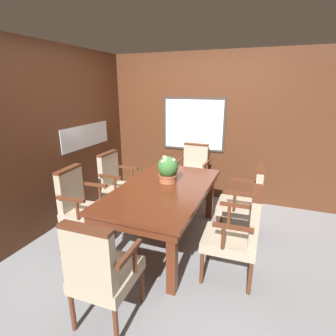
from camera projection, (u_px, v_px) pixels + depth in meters
name	position (u px, v px, depth m)	size (l,w,h in m)	color
ground_plane	(161.00, 242.00, 3.34)	(14.00, 14.00, 0.00)	gray
wall_back	(199.00, 128.00, 4.51)	(7.20, 0.08, 2.45)	#4C2816
wall_left	(52.00, 139.00, 3.52)	(0.08, 7.20, 2.45)	#4C2816
dining_table	(164.00, 194.00, 3.22)	(1.04, 1.84, 0.73)	#562614
chair_right_near	(238.00, 232.00, 2.58)	(0.54, 0.52, 0.98)	#562B19
chair_head_far	(193.00, 171.00, 4.44)	(0.52, 0.54, 0.98)	#562B19
chair_left_near	(81.00, 205.00, 3.19)	(0.55, 0.53, 0.98)	#562B19
chair_right_far	(246.00, 200.00, 3.32)	(0.54, 0.52, 0.98)	#562B19
chair_left_far	(117.00, 183.00, 3.92)	(0.53, 0.51, 0.98)	#562B19
chair_head_near	(101.00, 269.00, 2.06)	(0.52, 0.53, 0.98)	#562B19
potted_plant	(168.00, 169.00, 3.32)	(0.26, 0.26, 0.34)	#9E5638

